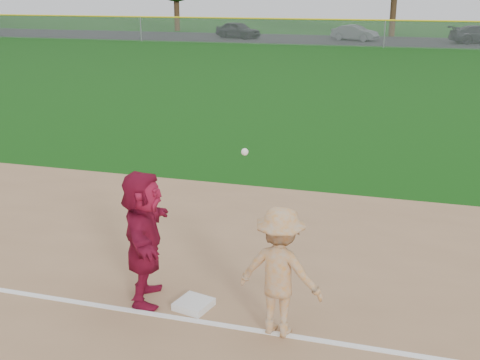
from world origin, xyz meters
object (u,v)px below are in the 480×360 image
(first_base, at_px, (194,304))
(car_right, at_px, (480,34))
(car_left, at_px, (238,30))
(car_mid, at_px, (355,33))
(base_runner, at_px, (144,237))

(first_base, height_order, car_right, car_right)
(first_base, relative_size, car_right, 0.09)
(car_left, height_order, car_mid, car_left)
(first_base, distance_m, base_runner, 1.17)
(first_base, distance_m, car_right, 46.73)
(base_runner, bearing_deg, car_left, -3.94)
(first_base, xyz_separation_m, car_right, (7.29, 46.16, 0.64))
(car_mid, height_order, car_right, car_right)
(first_base, relative_size, car_left, 0.11)
(car_mid, relative_size, car_right, 0.81)
(base_runner, distance_m, car_left, 47.33)
(car_mid, distance_m, car_right, 9.96)
(car_mid, bearing_deg, car_right, -69.57)
(base_runner, relative_size, car_right, 0.40)
(base_runner, height_order, car_mid, base_runner)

